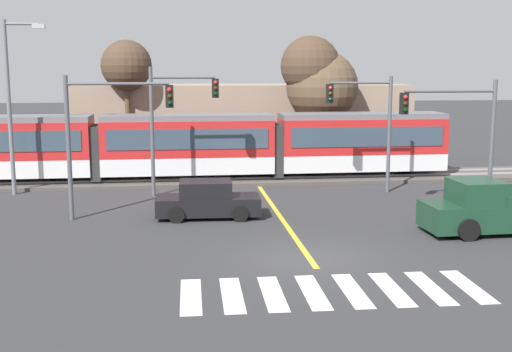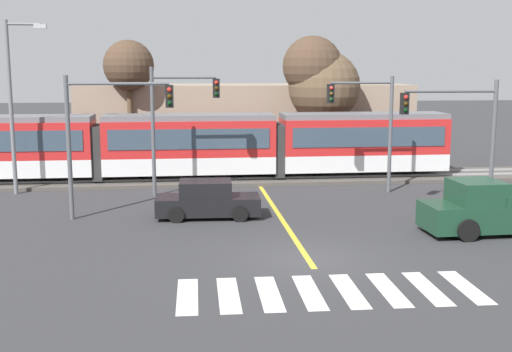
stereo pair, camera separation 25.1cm
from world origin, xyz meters
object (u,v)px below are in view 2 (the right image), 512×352
(traffic_light_mid_right, at_px, (460,124))
(bare_tree_east, at_px, (312,67))
(traffic_light_mid_left, at_px, (106,123))
(sedan_crossing, at_px, (208,200))
(bare_tree_west, at_px, (129,67))
(traffic_light_far_right, at_px, (369,116))
(pickup_truck, at_px, (493,211))
(traffic_light_far_left, at_px, (175,113))
(light_rail_tram, at_px, (189,144))
(street_lamp_west, at_px, (14,97))
(bare_tree_far_east, at_px, (324,87))

(traffic_light_mid_right, bearing_deg, bare_tree_east, 108.58)
(traffic_light_mid_left, bearing_deg, sedan_crossing, -3.65)
(bare_tree_west, bearing_deg, sedan_crossing, -73.01)
(sedan_crossing, height_order, traffic_light_far_right, traffic_light_far_right)
(traffic_light_mid_left, distance_m, traffic_light_mid_right, 14.75)
(sedan_crossing, xyz_separation_m, bare_tree_east, (6.75, 12.40, 5.42))
(pickup_truck, distance_m, traffic_light_far_right, 8.98)
(traffic_light_far_left, xyz_separation_m, traffic_light_far_right, (9.25, -0.40, -0.20))
(sedan_crossing, bearing_deg, pickup_truck, -19.77)
(light_rail_tram, distance_m, sedan_crossing, 8.72)
(pickup_truck, height_order, traffic_light_far_left, traffic_light_far_left)
(street_lamp_west, height_order, bare_tree_east, street_lamp_west)
(traffic_light_far_right, relative_size, traffic_light_mid_right, 1.02)
(traffic_light_mid_right, relative_size, bare_tree_east, 0.70)
(light_rail_tram, bearing_deg, sedan_crossing, -85.80)
(bare_tree_east, bearing_deg, light_rail_tram, -152.70)
(pickup_truck, height_order, traffic_light_far_right, traffic_light_far_right)
(traffic_light_far_left, bearing_deg, bare_tree_west, 108.07)
(traffic_light_mid_right, bearing_deg, sedan_crossing, -177.74)
(pickup_truck, relative_size, traffic_light_mid_right, 0.98)
(traffic_light_mid_right, bearing_deg, bare_tree_west, 138.87)
(sedan_crossing, distance_m, bare_tree_west, 15.05)
(traffic_light_far_left, relative_size, traffic_light_mid_right, 1.10)
(light_rail_tram, distance_m, traffic_light_mid_left, 9.17)
(street_lamp_west, bearing_deg, traffic_light_mid_right, -15.86)
(traffic_light_far_left, xyz_separation_m, traffic_light_mid_left, (-2.67, -4.58, -0.08))
(street_lamp_west, bearing_deg, sedan_crossing, -34.08)
(pickup_truck, bearing_deg, traffic_light_far_left, 143.71)
(sedan_crossing, xyz_separation_m, traffic_light_mid_left, (-3.97, 0.25, 3.19))
(pickup_truck, xyz_separation_m, bare_tree_far_east, (-2.84, 16.24, 4.08))
(traffic_light_mid_right, distance_m, bare_tree_west, 19.91)
(light_rail_tram, distance_m, bare_tree_far_east, 9.49)
(light_rail_tram, xyz_separation_m, street_lamp_west, (-8.26, -2.58, 2.63))
(sedan_crossing, relative_size, pickup_truck, 0.78)
(street_lamp_west, bearing_deg, traffic_light_far_right, -5.38)
(street_lamp_west, bearing_deg, pickup_truck, -26.84)
(sedan_crossing, bearing_deg, bare_tree_far_east, 59.05)
(street_lamp_west, bearing_deg, traffic_light_far_left, -8.86)
(street_lamp_west, height_order, bare_tree_west, street_lamp_west)
(sedan_crossing, bearing_deg, bare_tree_east, 61.43)
(bare_tree_east, bearing_deg, sedan_crossing, -118.57)
(traffic_light_mid_left, height_order, bare_tree_far_east, bare_tree_far_east)
(light_rail_tram, xyz_separation_m, bare_tree_east, (7.38, 3.81, 4.07))
(bare_tree_far_east, bearing_deg, pickup_truck, -80.09)
(pickup_truck, height_order, traffic_light_mid_left, traffic_light_mid_left)
(traffic_light_mid_right, relative_size, bare_tree_far_east, 0.78)
(pickup_truck, bearing_deg, bare_tree_east, 102.56)
(light_rail_tram, distance_m, bare_tree_west, 7.21)
(pickup_truck, xyz_separation_m, traffic_light_far_right, (-2.40, 8.15, 2.93))
(sedan_crossing, relative_size, bare_tree_west, 0.55)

